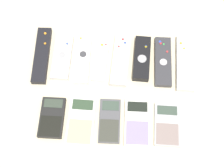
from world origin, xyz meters
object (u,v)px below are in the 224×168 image
at_px(remote_0, 42,55).
at_px(remote_7, 185,63).
at_px(remote_6, 163,62).
at_px(calculator_2, 109,121).
at_px(remote_5, 142,59).
at_px(calculator_1, 81,121).
at_px(calculator_4, 167,125).
at_px(remote_1, 62,57).
at_px(remote_2, 83,56).
at_px(remote_3, 101,59).
at_px(remote_4, 120,60).
at_px(calculator_3, 137,123).
at_px(calculator_0, 52,118).

xyz_separation_m(remote_0, remote_7, (0.49, -0.00, -0.00)).
relative_size(remote_6, calculator_2, 1.28).
relative_size(remote_5, remote_7, 0.80).
distance_m(remote_6, calculator_1, 0.34).
bearing_deg(calculator_4, remote_1, 148.94).
xyz_separation_m(remote_2, remote_7, (0.35, -0.00, -0.00)).
distance_m(remote_3, remote_4, 0.07).
xyz_separation_m(remote_2, calculator_1, (0.02, -0.23, -0.00)).
xyz_separation_m(remote_1, remote_4, (0.20, 0.00, 0.00)).
distance_m(calculator_3, calculator_4, 0.09).
relative_size(remote_0, remote_4, 1.10).
height_order(remote_4, remote_7, remote_4).
height_order(remote_2, remote_4, remote_2).
bearing_deg(remote_3, remote_5, 7.32).
xyz_separation_m(remote_7, calculator_2, (-0.24, -0.22, -0.00)).
bearing_deg(remote_0, remote_6, -2.20).
distance_m(remote_2, calculator_1, 0.23).
height_order(remote_3, remote_5, remote_5).
bearing_deg(remote_7, remote_4, -178.21).
distance_m(remote_2, calculator_3, 0.29).
xyz_separation_m(calculator_2, calculator_4, (0.18, -0.00, 0.00)).
xyz_separation_m(calculator_0, calculator_1, (0.09, -0.01, -0.00)).
distance_m(remote_1, remote_5, 0.27).
bearing_deg(calculator_1, remote_3, 79.01).
relative_size(remote_2, calculator_1, 1.35).
bearing_deg(remote_3, calculator_0, -119.42).
xyz_separation_m(remote_5, calculator_0, (-0.28, -0.23, -0.00)).
relative_size(remote_3, calculator_4, 1.26).
height_order(remote_2, calculator_3, remote_2).
height_order(remote_7, calculator_1, remote_7).
relative_size(remote_1, remote_4, 0.86).
xyz_separation_m(remote_0, remote_4, (0.27, -0.00, 0.00)).
bearing_deg(calculator_0, calculator_3, -0.31).
height_order(remote_0, remote_4, remote_4).
bearing_deg(calculator_3, calculator_4, -1.96).
height_order(remote_3, calculator_0, remote_3).
bearing_deg(remote_2, remote_6, -1.81).
bearing_deg(calculator_0, remote_2, 70.49).
bearing_deg(calculator_1, remote_6, 42.30).
relative_size(remote_2, calculator_4, 1.54).
relative_size(remote_7, calculator_1, 1.34).
bearing_deg(remote_4, remote_7, 3.58).
bearing_deg(remote_1, calculator_0, -91.78).
bearing_deg(calculator_4, calculator_2, 179.55).
distance_m(remote_1, calculator_0, 0.22).
xyz_separation_m(remote_5, remote_6, (0.07, -0.01, -0.00)).
bearing_deg(calculator_0, remote_4, 46.13).
height_order(remote_0, remote_3, remote_3).
xyz_separation_m(remote_3, calculator_2, (0.04, -0.22, -0.01)).
relative_size(remote_4, calculator_2, 1.35).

